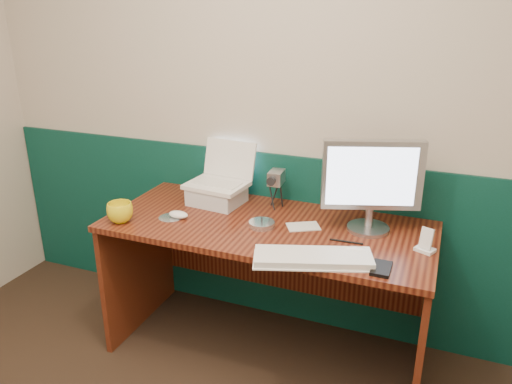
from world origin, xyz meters
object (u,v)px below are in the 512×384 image
at_px(desk, 267,290).
at_px(keyboard, 313,259).
at_px(camcorder, 276,188).
at_px(laptop, 216,164).
at_px(monitor, 372,185).
at_px(mug, 120,212).

xyz_separation_m(desk, keyboard, (0.31, -0.29, 0.39)).
distance_m(keyboard, camcorder, 0.62).
bearing_deg(camcorder, laptop, -172.81).
height_order(laptop, monitor, monitor).
bearing_deg(camcorder, keyboard, -59.69).
bearing_deg(camcorder, monitor, -15.95).
bearing_deg(mug, laptop, 50.14).
relative_size(desk, laptop, 5.22).
relative_size(laptop, monitor, 0.67).
relative_size(monitor, camcorder, 2.08).
bearing_deg(laptop, keyboard, -28.34).
bearing_deg(desk, mug, -160.53).
bearing_deg(keyboard, monitor, 49.38).
bearing_deg(laptop, monitor, 2.45).
xyz_separation_m(desk, camcorder, (-0.03, 0.22, 0.48)).
xyz_separation_m(desk, laptop, (-0.35, 0.16, 0.59)).
bearing_deg(keyboard, desk, 118.41).
height_order(laptop, keyboard, laptop).
distance_m(desk, mug, 0.84).
relative_size(laptop, camcorder, 1.40).
relative_size(keyboard, camcorder, 2.23).
bearing_deg(mug, desk, 19.47).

